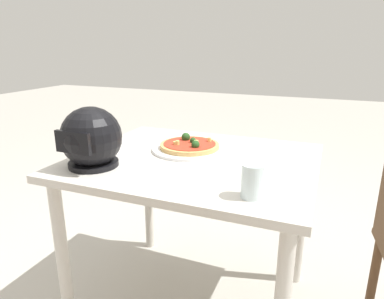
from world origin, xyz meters
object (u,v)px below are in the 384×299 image
at_px(pizza, 190,145).
at_px(motorcycle_helmet, 91,139).
at_px(dining_table, 195,180).
at_px(drinking_glass, 252,181).

relative_size(pizza, motorcycle_helmet, 1.13).
bearing_deg(dining_table, drinking_glass, 136.40).
relative_size(motorcycle_helmet, drinking_glass, 2.16).
relative_size(pizza, drinking_glass, 2.44).
height_order(pizza, drinking_glass, drinking_glass).
height_order(dining_table, pizza, pizza).
relative_size(dining_table, motorcycle_helmet, 4.21).
distance_m(dining_table, motorcycle_helmet, 0.45).
xyz_separation_m(dining_table, drinking_glass, (-0.30, 0.29, 0.15)).
bearing_deg(drinking_glass, motorcycle_helmet, -4.63).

